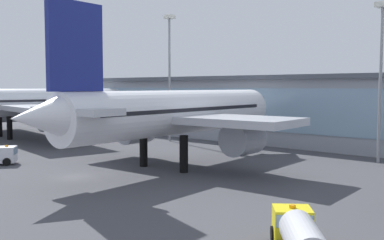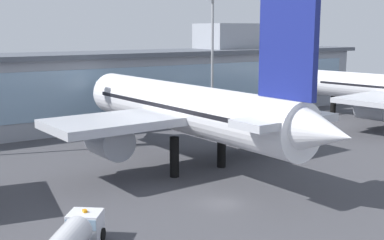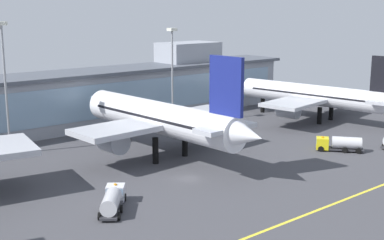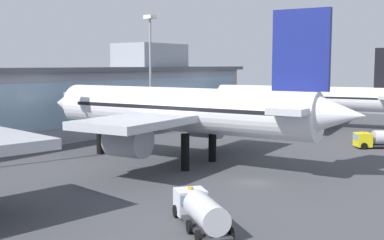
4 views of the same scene
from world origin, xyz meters
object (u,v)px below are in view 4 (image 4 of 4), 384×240
object	(u,v)px
baggage_tug_near	(200,210)
apron_light_mast_centre	(150,57)
airliner_near_right	(181,111)
fuel_tanker_truck	(381,139)
airliner_far_right	(307,98)

from	to	relation	value
baggage_tug_near	apron_light_mast_centre	bearing A→B (deg)	-7.24
airliner_near_right	fuel_tanker_truck	world-z (taller)	airliner_near_right
fuel_tanker_truck	apron_light_mast_centre	xyz separation A→B (m)	(-9.54, 40.59, 13.50)
apron_light_mast_centre	fuel_tanker_truck	bearing A→B (deg)	-76.78
airliner_far_right	apron_light_mast_centre	bearing A→B (deg)	46.81
airliner_near_right	fuel_tanker_truck	distance (m)	35.16
baggage_tug_near	airliner_far_right	bearing A→B (deg)	-35.90
airliner_near_right	baggage_tug_near	bearing A→B (deg)	125.97
airliner_near_right	airliner_far_right	distance (m)	48.86
baggage_tug_near	apron_light_mast_centre	world-z (taller)	apron_light_mast_centre
airliner_far_right	apron_light_mast_centre	world-z (taller)	apron_light_mast_centre
fuel_tanker_truck	airliner_near_right	bearing A→B (deg)	18.87
airliner_far_right	fuel_tanker_truck	xyz separation A→B (m)	(-19.79, -20.76, -4.67)
airliner_near_right	airliner_far_right	bearing A→B (deg)	-91.46
airliner_far_right	fuel_tanker_truck	world-z (taller)	airliner_far_right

